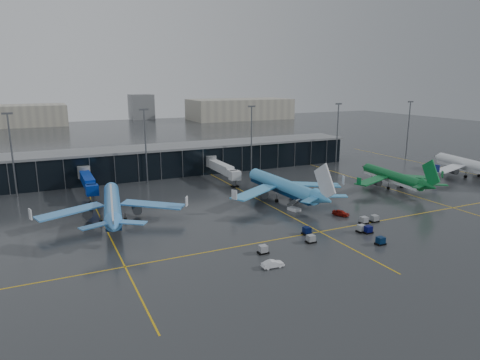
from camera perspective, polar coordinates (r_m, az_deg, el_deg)
name	(u,v)px	position (r m, az deg, el deg)	size (l,w,h in m)	color
ground	(253,219)	(109.73, 1.69, -5.25)	(600.00, 600.00, 0.00)	#282B2D
terminal_pier	(178,159)	(164.36, -8.20, 2.80)	(142.00, 17.00, 10.70)	black
jet_bridges	(88,181)	(139.43, -19.64, -0.08)	(94.00, 27.50, 7.20)	#595B60
flood_masts	(201,140)	(153.39, -5.17, 5.31)	(203.00, 0.50, 25.50)	#595B60
distant_hangars	(161,111)	(376.42, -10.50, 9.03)	(260.00, 71.00, 22.00)	#B2AD99
taxi_lines	(267,204)	(123.16, 3.59, -3.20)	(220.00, 120.00, 0.02)	gold
airliner_arkefly	(112,195)	(111.98, -16.76, -1.93)	(37.62, 42.84, 13.17)	#4390DC
airliner_klm_near	(282,177)	(126.56, 5.60, 0.39)	(38.77, 44.15, 13.57)	#44A3E1
airliner_aer_lingus	(393,170)	(149.26, 19.69, 1.25)	(33.23, 37.85, 11.63)	#0B642A
airliner_ba	(470,159)	(178.25, 28.34, 2.52)	(37.54, 42.76, 13.14)	white
baggage_carts	(343,232)	(101.49, 13.54, -6.73)	(36.98, 13.91, 1.70)	black
mobile_airstair	(294,208)	(117.60, 7.23, -3.69)	(3.00, 3.69, 3.45)	white
service_van_red	(341,213)	(115.37, 13.29, -4.28)	(1.80, 4.47, 1.52)	maroon
service_van_white	(273,264)	(82.79, 4.39, -11.09)	(1.52, 4.35, 1.43)	white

